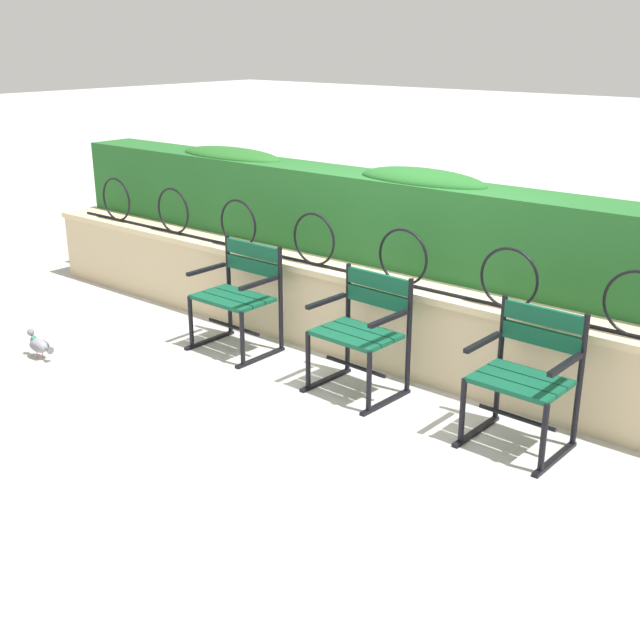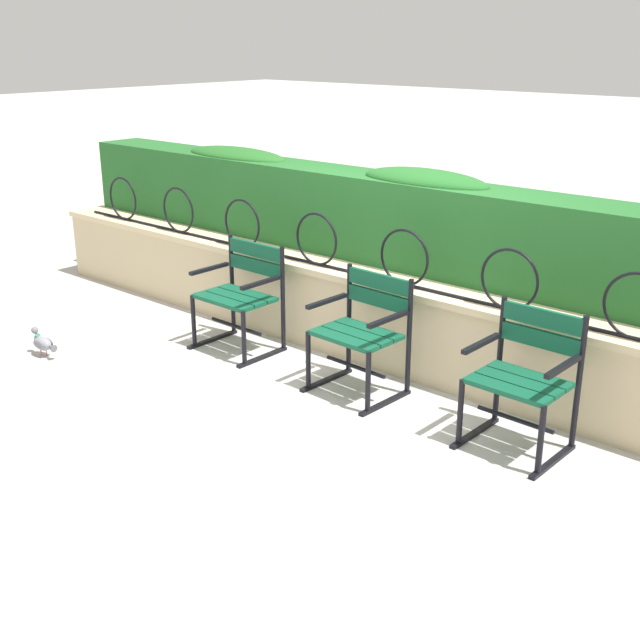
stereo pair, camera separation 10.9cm
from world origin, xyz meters
name	(u,v)px [view 1 (the left image)]	position (x,y,z in m)	size (l,w,h in m)	color
ground_plane	(307,400)	(0.00, 0.00, 0.00)	(60.00, 60.00, 0.00)	#B7B5AF
stone_wall	(384,320)	(0.00, 0.90, 0.34)	(7.83, 0.41, 0.68)	#C6B289
iron_arch_fence	(359,252)	(-0.19, 0.83, 0.86)	(7.28, 0.02, 0.42)	black
hedge_row	(420,220)	(0.02, 1.32, 1.04)	(7.67, 0.48, 0.78)	#236028
park_chair_left	(239,293)	(-1.05, 0.41, 0.46)	(0.63, 0.53, 0.86)	#0F4C33
park_chair_centre	(363,329)	(0.19, 0.38, 0.46)	(0.62, 0.55, 0.84)	#0F4C33
park_chair_right	(526,374)	(1.42, 0.38, 0.46)	(0.59, 0.53, 0.86)	#0F4C33
pigeon_far_side	(39,345)	(-2.10, -0.76, 0.11)	(0.29, 0.11, 0.22)	gray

